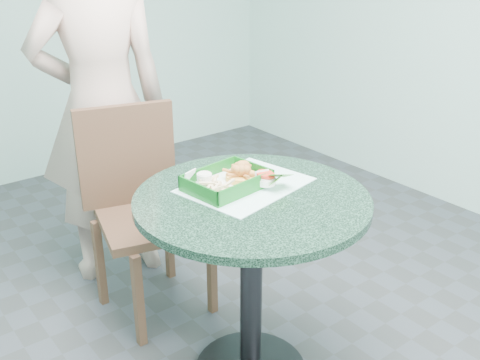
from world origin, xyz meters
TOP-DOWN VIEW (x-y plane):
  - cafe_table at (0.00, 0.00)m, footprint 0.82×0.82m
  - dining_chair at (-0.07, 0.69)m, footprint 0.43×0.43m
  - diner_person at (-0.06, 1.03)m, footprint 0.83×0.65m
  - placemat at (0.04, 0.09)m, footprint 0.49×0.40m
  - food_basket at (-0.03, 0.11)m, footprint 0.28×0.20m
  - crab_sandwich at (0.04, 0.10)m, footprint 0.11×0.11m
  - fries_pile at (-0.08, 0.10)m, footprint 0.12×0.12m
  - sauce_ramekin at (-0.09, 0.15)m, footprint 0.05×0.05m
  - garnish_cup at (0.08, 0.00)m, footprint 0.10×0.10m

SIDE VIEW (x-z plane):
  - dining_chair at x=-0.07m, z-range 0.07..1.00m
  - cafe_table at x=0.00m, z-range 0.21..0.96m
  - placemat at x=0.04m, z-range 0.75..0.75m
  - food_basket at x=-0.03m, z-range 0.74..0.80m
  - fries_pile at x=-0.08m, z-range 0.77..0.81m
  - garnish_cup at x=0.08m, z-range 0.77..0.81m
  - sauce_ramekin at x=-0.09m, z-range 0.78..0.81m
  - crab_sandwich at x=0.04m, z-range 0.76..0.84m
  - diner_person at x=-0.06m, z-range 0.00..2.01m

